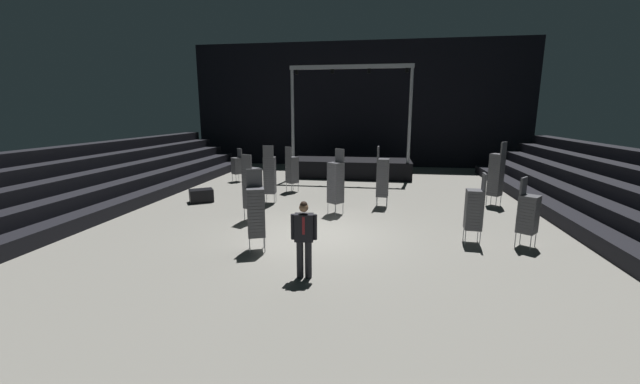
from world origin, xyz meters
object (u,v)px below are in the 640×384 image
at_px(chair_stack_mid_left, 382,177).
at_px(chair_stack_mid_right, 292,169).
at_px(chair_stack_rear_left, 474,209).
at_px(chair_stack_rear_centre, 237,165).
at_px(equipment_road_case, 201,196).
at_px(chair_stack_front_left, 256,211).
at_px(chair_stack_front_right, 336,182).
at_px(chair_stack_rear_right, 496,174).
at_px(chair_stack_mid_centre, 251,187).
at_px(stage_riser, 351,166).
at_px(chair_stack_aisle_right, 270,175).
at_px(man_with_tie, 304,235).
at_px(chair_stack_aisle_left, 528,213).

relative_size(chair_stack_mid_left, chair_stack_mid_right, 1.12).
distance_m(chair_stack_mid_right, chair_stack_rear_left, 8.84).
relative_size(chair_stack_rear_centre, equipment_road_case, 1.90).
height_order(chair_stack_front_left, chair_stack_front_right, chair_stack_front_right).
relative_size(chair_stack_rear_right, equipment_road_case, 2.75).
bearing_deg(chair_stack_rear_left, chair_stack_mid_centre, 83.32).
xyz_separation_m(chair_stack_mid_right, chair_stack_rear_left, (6.52, -5.98, -0.04)).
xyz_separation_m(chair_stack_rear_centre, equipment_road_case, (0.27, -4.64, -0.60)).
xyz_separation_m(chair_stack_front_right, chair_stack_rear_right, (5.92, 2.18, 0.08)).
bearing_deg(chair_stack_front_right, stage_riser, -52.31).
bearing_deg(chair_stack_rear_left, chair_stack_aisle_right, 65.87).
bearing_deg(chair_stack_rear_left, man_with_tie, 129.53).
bearing_deg(stage_riser, equipment_road_case, -127.42).
bearing_deg(chair_stack_front_right, chair_stack_mid_left, -104.12).
xyz_separation_m(man_with_tie, chair_stack_rear_centre, (-5.79, 11.01, -0.12)).
height_order(chair_stack_front_right, chair_stack_rear_centre, chair_stack_front_right).
distance_m(chair_stack_front_left, chair_stack_mid_centre, 2.99).
distance_m(chair_stack_mid_centre, chair_stack_rear_right, 9.24).
distance_m(stage_riser, man_with_tie, 13.48).
distance_m(chair_stack_rear_centre, equipment_road_case, 4.69).
xyz_separation_m(man_with_tie, chair_stack_mid_centre, (-2.65, 4.24, 0.14)).
relative_size(chair_stack_mid_right, chair_stack_aisle_right, 0.89).
bearing_deg(chair_stack_aisle_left, chair_stack_mid_left, -98.67).
xyz_separation_m(chair_stack_mid_right, chair_stack_rear_right, (8.33, -1.33, 0.21)).
relative_size(chair_stack_front_left, chair_stack_mid_centre, 0.96).
xyz_separation_m(stage_riser, chair_stack_aisle_right, (-2.63, -6.85, 0.54)).
distance_m(chair_stack_mid_right, chair_stack_rear_right, 8.44).
bearing_deg(chair_stack_aisle_left, man_with_tie, -25.62).
height_order(stage_riser, chair_stack_mid_right, stage_riser).
bearing_deg(chair_stack_aisle_right, chair_stack_rear_centre, 119.41).
bearing_deg(chair_stack_aisle_left, equipment_road_case, -70.88).
relative_size(chair_stack_rear_left, chair_stack_rear_right, 0.79).
xyz_separation_m(chair_stack_rear_left, chair_stack_rear_centre, (-9.93, 8.05, -0.13)).
relative_size(chair_stack_mid_centre, chair_stack_aisle_left, 1.18).
bearing_deg(chair_stack_front_left, chair_stack_front_right, -132.62).
bearing_deg(chair_stack_mid_right, chair_stack_rear_right, 30.34).
distance_m(stage_riser, chair_stack_rear_centre, 6.21).
height_order(chair_stack_mid_centre, chair_stack_aisle_right, chair_stack_aisle_right).
xyz_separation_m(chair_stack_front_left, chair_stack_rear_centre, (-4.23, 9.56, -0.21)).
height_order(chair_stack_mid_right, chair_stack_aisle_right, chair_stack_aisle_right).
relative_size(stage_riser, chair_stack_mid_left, 2.86).
height_order(chair_stack_front_right, chair_stack_rear_right, chair_stack_rear_right).
relative_size(chair_stack_rear_centre, chair_stack_aisle_left, 0.91).
bearing_deg(chair_stack_mid_centre, chair_stack_front_right, 46.89).
xyz_separation_m(chair_stack_front_left, equipment_road_case, (-3.97, 4.92, -0.81)).
distance_m(chair_stack_front_right, chair_stack_aisle_right, 3.01).
xyz_separation_m(chair_stack_rear_centre, chair_stack_aisle_left, (11.27, -8.15, 0.08)).
distance_m(chair_stack_mid_left, equipment_road_case, 7.25).
bearing_deg(man_with_tie, chair_stack_aisle_left, -158.81).
relative_size(chair_stack_mid_right, chair_stack_rear_left, 1.04).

